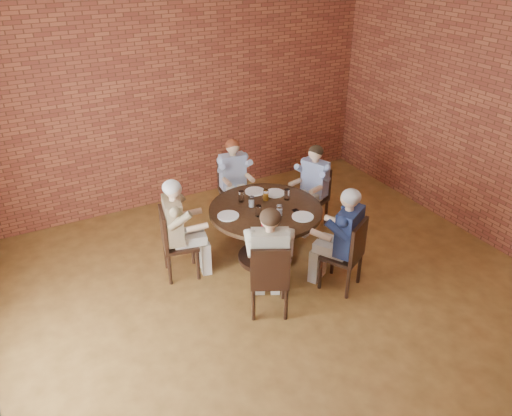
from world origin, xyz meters
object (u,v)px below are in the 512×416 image
chair_a (314,195)px  diner_b (234,181)px  chair_c (173,241)px  chair_e (348,252)px  chair_b (233,188)px  dining_table (265,224)px  smartphone (297,211)px  chair_d (270,277)px  diner_e (343,240)px  diner_c (179,229)px  diner_d (269,261)px  diner_a (312,188)px

chair_a → diner_b: diner_b is taller
chair_c → chair_e: (1.68, -1.20, 0.00)m
chair_b → chair_c: chair_c is taller
dining_table → smartphone: (0.29, -0.25, 0.23)m
chair_d → diner_e: bearing=-150.4°
chair_b → diner_e: (0.39, -2.08, 0.17)m
chair_b → diner_e: bearing=-73.6°
chair_a → chair_d: bearing=-70.4°
diner_e → smartphone: bearing=-100.8°
chair_c → smartphone: chair_c is taller
chair_e → smartphone: chair_e is taller
diner_c → diner_d: diner_d is taller
chair_c → diner_d: bearing=-136.5°
dining_table → smartphone: size_ratio=10.89×
diner_c → diner_e: (1.56, -1.12, 0.01)m
chair_d → dining_table: bearing=-90.0°
chair_c → chair_d: (0.65, -1.18, 0.01)m
diner_c → diner_e: bearing=-114.0°
chair_e → diner_e: (-0.04, 0.07, 0.15)m
diner_d → diner_e: 0.95m
chair_a → chair_c: 2.18m
chair_a → chair_e: 1.49m
diner_b → chair_d: size_ratio=1.33×
diner_c → diner_d: bearing=-139.2°
dining_table → chair_e: chair_e is taller
chair_e → smartphone: size_ratio=7.14×
chair_a → chair_b: size_ratio=1.00×
chair_b → chair_d: bearing=-100.0°
diner_c → chair_c: bearing=90.0°
dining_table → chair_b: chair_b is taller
diner_c → diner_e: diner_e is taller
chair_e → diner_e: size_ratio=0.71×
diner_d → smartphone: 0.97m
chair_b → chair_c: 1.57m
diner_b → smartphone: (0.18, -1.37, 0.14)m
chair_b → smartphone: chair_b is taller
dining_table → diner_c: 1.08m
diner_a → diner_d: size_ratio=0.94×
chair_a → chair_d: 2.05m
diner_a → diner_d: bearing=-70.5°
smartphone → diner_e: bearing=-73.9°
dining_table → chair_e: size_ratio=1.52×
diner_b → diner_c: bearing=-136.7°
diner_e → chair_a: bearing=-141.0°
chair_b → chair_c: (-1.26, -0.95, 0.01)m
diner_a → smartphone: 0.96m
dining_table → chair_b: bearing=84.1°
chair_a → chair_c: (-2.17, -0.20, 0.01)m
diner_a → chair_d: diner_a is taller
diner_a → chair_e: (-0.42, -1.38, -0.12)m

